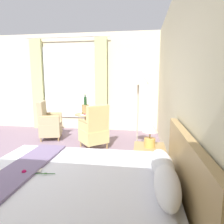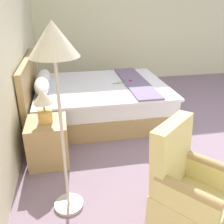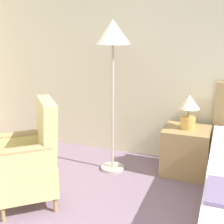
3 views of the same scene
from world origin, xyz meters
TOP-DOWN VIEW (x-y plane):
  - ground_plane at (0.00, 0.00)m, footprint 7.79×7.79m
  - wall_headboard_side at (0.00, 2.77)m, footprint 6.41×0.12m
  - wall_window_side at (-3.18, 0.00)m, footprint 0.27×5.54m
  - bed at (1.06, 1.61)m, footprint 1.78×2.22m
  - nightstand at (-0.08, 2.36)m, footprint 0.54×0.47m
  - bedside_lamp at (-0.08, 2.36)m, footprint 0.24×0.24m
  - floor_lamp_brass at (-0.91, 2.16)m, footprint 0.38×0.38m
  - side_table_round at (-2.06, 0.80)m, footprint 0.57×0.57m
  - champagne_bucket at (-2.13, 0.77)m, footprint 0.20×0.20m
  - wine_glass_near_bucket at (-1.93, 0.72)m, footprint 0.07×0.07m
  - wine_glass_near_edge at (-2.02, 0.95)m, footprint 0.08×0.08m
  - snack_plate at (-1.91, 0.80)m, footprint 0.17×0.17m
  - armchair_by_window at (-1.37, 1.19)m, footprint 0.76×0.75m
  - armchair_facing_bed at (-1.94, -0.16)m, footprint 0.71×0.67m

SIDE VIEW (x-z plane):
  - ground_plane at x=0.00m, z-range 0.00..0.00m
  - nightstand at x=-0.08m, z-range 0.00..0.54m
  - bed at x=1.06m, z-range -0.21..0.84m
  - armchair_facing_bed at x=-1.94m, z-range -0.08..0.91m
  - side_table_round at x=-2.06m, z-range 0.09..0.75m
  - armchair_by_window at x=-1.37m, z-range -0.06..0.95m
  - snack_plate at x=-1.91m, z-range 0.66..0.70m
  - wine_glass_near_edge at x=-2.02m, z-range 0.70..0.85m
  - bedside_lamp at x=-0.08m, z-range 0.58..0.97m
  - wine_glass_near_bucket at x=-1.93m, z-range 0.70..0.85m
  - champagne_bucket at x=-2.13m, z-range 0.57..1.08m
  - wall_window_side at x=-3.18m, z-range -0.01..2.92m
  - wall_headboard_side at x=0.00m, z-range 0.00..2.93m
  - floor_lamp_brass at x=-0.91m, z-range 0.62..2.35m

